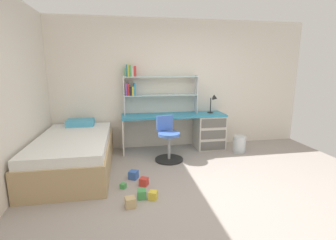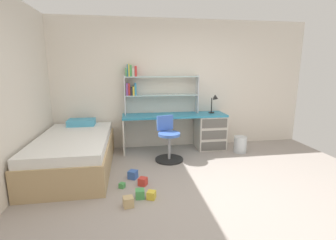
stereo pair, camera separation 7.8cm
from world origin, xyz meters
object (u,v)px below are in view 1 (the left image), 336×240
object	(u,v)px
desk_lamp	(214,101)
swivel_chair	(168,143)
bed_platform	(74,153)
waste_bin	(239,144)
toy_block_yellow_0	(153,195)
toy_block_natural_2	(130,202)
toy_block_blue_1	(134,175)
toy_block_green_5	(142,194)
desk	(200,129)
toy_block_green_4	(123,186)
toy_block_red_3	(144,182)
bookshelf_hutch	(149,86)

from	to	relation	value
desk_lamp	swivel_chair	world-z (taller)	desk_lamp
bed_platform	waste_bin	world-z (taller)	bed_platform
swivel_chair	waste_bin	xyz separation A→B (m)	(1.50, 0.18, -0.16)
desk_lamp	toy_block_yellow_0	distance (m)	2.61
swivel_chair	toy_block_natural_2	world-z (taller)	swivel_chair
toy_block_blue_1	toy_block_green_5	xyz separation A→B (m)	(0.08, -0.60, -0.00)
desk	toy_block_natural_2	world-z (taller)	desk
bed_platform	toy_block_green_4	distance (m)	1.14
toy_block_blue_1	toy_block_natural_2	xyz separation A→B (m)	(-0.07, -0.78, -0.00)
swivel_chair	toy_block_blue_1	world-z (taller)	swivel_chair
toy_block_green_5	toy_block_red_3	bearing A→B (deg)	80.77
bookshelf_hutch	bed_platform	distance (m)	1.92
bed_platform	toy_block_green_5	bearing A→B (deg)	-47.10
desk	toy_block_yellow_0	size ratio (longest dim) A/B	20.10
bookshelf_hutch	bed_platform	world-z (taller)	bookshelf_hutch
swivel_chair	toy_block_green_4	bearing A→B (deg)	-130.23
toy_block_natural_2	toy_block_green_4	bearing A→B (deg)	100.23
toy_block_yellow_0	desk_lamp	bearing A→B (deg)	51.51
desk	toy_block_yellow_0	world-z (taller)	desk
toy_block_blue_1	toy_block_green_5	bearing A→B (deg)	-82.30
desk	bed_platform	world-z (taller)	desk
toy_block_blue_1	waste_bin	bearing A→B (deg)	21.95
desk	toy_block_green_5	size ratio (longest dim) A/B	18.20
toy_block_natural_2	bookshelf_hutch	bearing A→B (deg)	77.80
swivel_chair	toy_block_green_5	world-z (taller)	swivel_chair
desk	toy_block_green_5	distance (m)	2.33
desk	toy_block_blue_1	distance (m)	1.95
toy_block_natural_2	desk	bearing A→B (deg)	53.06
desk	swivel_chair	size ratio (longest dim) A/B	2.59
toy_block_red_3	bookshelf_hutch	bearing A→B (deg)	80.91
waste_bin	swivel_chair	bearing A→B (deg)	-173.12
toy_block_blue_1	toy_block_yellow_0	bearing A→B (deg)	-70.63
toy_block_blue_1	toy_block_green_5	size ratio (longest dim) A/B	1.08
toy_block_green_4	desk	bearing A→B (deg)	43.46
desk	bookshelf_hutch	world-z (taller)	bookshelf_hutch
desk_lamp	bookshelf_hutch	bearing A→B (deg)	173.93
swivel_chair	waste_bin	size ratio (longest dim) A/B	2.48
swivel_chair	waste_bin	distance (m)	1.52
desk	desk_lamp	size ratio (longest dim) A/B	5.49
toy_block_green_4	toy_block_blue_1	bearing A→B (deg)	60.98
desk	desk_lamp	distance (m)	0.65
bed_platform	toy_block_yellow_0	world-z (taller)	bed_platform
swivel_chair	bed_platform	distance (m)	1.63
bookshelf_hutch	bed_platform	size ratio (longest dim) A/B	0.74
desk_lamp	waste_bin	size ratio (longest dim) A/B	1.17
waste_bin	toy_block_red_3	size ratio (longest dim) A/B	2.93
toy_block_green_4	swivel_chair	bearing A→B (deg)	49.77
waste_bin	toy_block_natural_2	xyz separation A→B (m)	(-2.24, -1.66, -0.10)
toy_block_green_5	swivel_chair	bearing A→B (deg)	65.60
desk_lamp	toy_block_green_5	distance (m)	2.67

